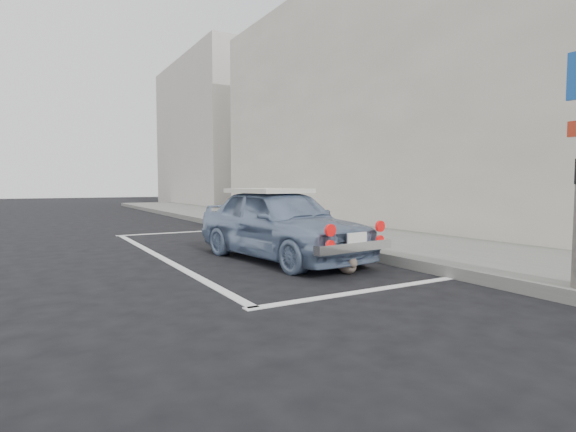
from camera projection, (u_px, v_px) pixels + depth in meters
name	position (u px, v px, depth m)	size (l,w,h in m)	color
ground	(306.00, 287.00, 5.13)	(80.00, 80.00, 0.00)	black
sidewalk	(392.00, 243.00, 8.45)	(2.80, 40.00, 0.15)	slate
shop_building	(431.00, 94.00, 11.51)	(3.50, 18.00, 7.00)	beige
building_far	(211.00, 134.00, 25.28)	(3.50, 10.00, 8.00)	beige
pline_rear	(369.00, 290.00, 4.95)	(3.00, 0.12, 0.01)	silver
pline_front	(181.00, 232.00, 10.98)	(3.00, 0.12, 0.01)	silver
pline_side	(160.00, 257.00, 7.26)	(0.12, 7.00, 0.01)	silver
retro_coupe	(281.00, 223.00, 7.00)	(1.71, 3.47, 1.14)	#7187A8
cat	(348.00, 265.00, 5.88)	(0.25, 0.45, 0.25)	#685E4F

